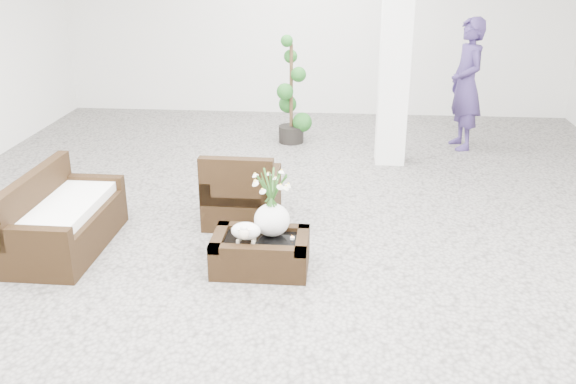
# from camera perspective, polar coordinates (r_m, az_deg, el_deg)

# --- Properties ---
(ground) EXTENTS (11.00, 11.00, 0.00)m
(ground) POSITION_cam_1_polar(r_m,az_deg,el_deg) (6.55, 0.07, -4.73)
(ground) COLOR gray
(ground) RESTS_ON ground
(column) EXTENTS (0.40, 0.40, 3.50)m
(column) POSITION_cam_1_polar(r_m,az_deg,el_deg) (8.76, 9.75, 13.67)
(column) COLOR white
(column) RESTS_ON ground
(coffee_table) EXTENTS (0.90, 0.60, 0.31)m
(coffee_table) POSITION_cam_1_polar(r_m,az_deg,el_deg) (6.02, -2.48, -5.60)
(coffee_table) COLOR black
(coffee_table) RESTS_ON ground
(sheep_figurine) EXTENTS (0.28, 0.23, 0.21)m
(sheep_figurine) POSITION_cam_1_polar(r_m,az_deg,el_deg) (5.83, -3.82, -3.70)
(sheep_figurine) COLOR white
(sheep_figurine) RESTS_ON coffee_table
(planter_narcissus) EXTENTS (0.44, 0.44, 0.80)m
(planter_narcissus) POSITION_cam_1_polar(r_m,az_deg,el_deg) (5.87, -1.48, -0.35)
(planter_narcissus) COLOR white
(planter_narcissus) RESTS_ON coffee_table
(tealight) EXTENTS (0.04, 0.04, 0.03)m
(tealight) POSITION_cam_1_polar(r_m,az_deg,el_deg) (5.93, 0.40, -4.16)
(tealight) COLOR white
(tealight) RESTS_ON coffee_table
(armchair) EXTENTS (0.80, 0.77, 0.84)m
(armchair) POSITION_cam_1_polar(r_m,az_deg,el_deg) (6.96, -4.19, 0.59)
(armchair) COLOR black
(armchair) RESTS_ON ground
(loveseat) EXTENTS (0.73, 1.50, 0.80)m
(loveseat) POSITION_cam_1_polar(r_m,az_deg,el_deg) (6.70, -19.45, -1.71)
(loveseat) COLOR black
(loveseat) RESTS_ON ground
(topiary) EXTENTS (0.43, 0.43, 1.62)m
(topiary) POSITION_cam_1_polar(r_m,az_deg,el_deg) (9.73, 0.29, 9.11)
(topiary) COLOR #1A4B18
(topiary) RESTS_ON ground
(shopper) EXTENTS (0.60, 0.79, 1.94)m
(shopper) POSITION_cam_1_polar(r_m,az_deg,el_deg) (9.80, 15.81, 9.34)
(shopper) COLOR #3A2B5F
(shopper) RESTS_ON ground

